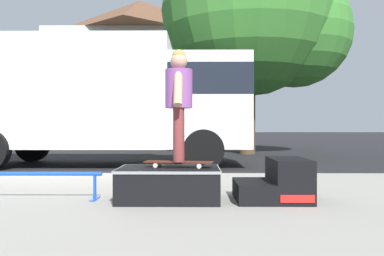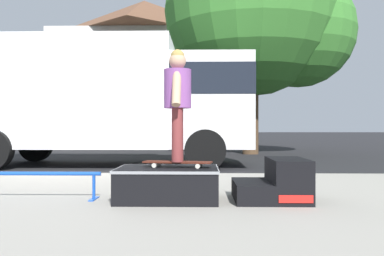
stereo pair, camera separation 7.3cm
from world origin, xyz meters
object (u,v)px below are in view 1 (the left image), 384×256
Objects in this scene: box_truck at (109,97)px; kicker_ramp at (278,183)px; skate_box at (169,183)px; skater_kid at (179,95)px; street_tree_main at (257,15)px; grind_rail at (29,178)px; skateboard at (179,162)px.

kicker_ramp is at bearing -60.17° from box_truck.
skate_box is 1.41× the size of kicker_ramp.
skater_kid is 10.63m from street_tree_main.
skate_box reaches higher than grind_rail.
skateboard is (0.11, 0.02, 0.23)m from skate_box.
skateboard is 0.10× the size of street_tree_main.
box_truck is at bearing 110.14° from skateboard.
street_tree_main reaches higher than box_truck.
grind_rail is 11.48m from street_tree_main.
box_truck reaches higher than kicker_ramp.
grind_rail is 0.24× the size of box_truck.
box_truck is at bearing -134.91° from street_tree_main.
skateboard is at bearing 0.00° from skater_kid.
skater_kid is 5.72m from box_truck.
grind_rail is 1.30× the size of skater_kid.
street_tree_main is (2.38, 9.71, 3.61)m from skater_kid.
skate_box is 5.86m from box_truck.
skateboard reaches higher than skate_box.
grind_rail is 5.53m from box_truck.
kicker_ramp is 2.83m from grind_rail.
skater_kid reaches higher than skate_box.
grind_rail is 0.20× the size of street_tree_main.
skater_kid is at bearing 11.97° from skate_box.
kicker_ramp is at bearing -97.36° from street_tree_main.
skate_box is 0.25m from skateboard.
box_truck is at bearing 92.74° from grind_rail.
skate_box is at bearing -0.72° from grind_rail.
grind_rail is at bearing 179.58° from kicker_ramp.
kicker_ramp is 1.00× the size of skateboard.
street_tree_main is at bearing 75.67° from skate_box.
kicker_ramp is at bearing -1.20° from skateboard.
street_tree_main is at bearing 67.19° from grind_rail.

